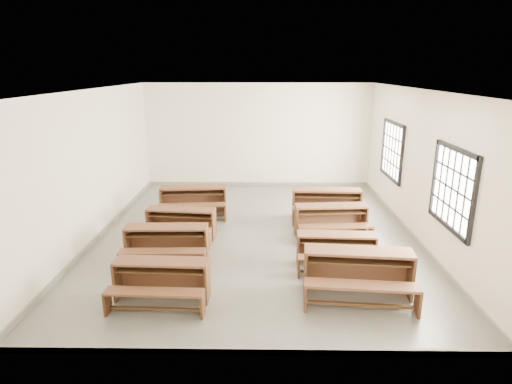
{
  "coord_description": "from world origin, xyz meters",
  "views": [
    {
      "loc": [
        0.13,
        -9.02,
        3.61
      ],
      "look_at": [
        0.0,
        0.0,
        1.0
      ],
      "focal_mm": 30.0,
      "sensor_mm": 36.0,
      "label": 1
    }
  ],
  "objects_px": {
    "desk_set_1": "(167,241)",
    "desk_set_5": "(336,248)",
    "desk_set_3": "(193,199)",
    "desk_set_7": "(326,202)",
    "desk_set_2": "(181,222)",
    "desk_set_0": "(161,278)",
    "desk_set_4": "(358,270)",
    "desk_set_6": "(331,218)"
  },
  "relations": [
    {
      "from": "desk_set_6",
      "to": "desk_set_7",
      "type": "relative_size",
      "value": 0.96
    },
    {
      "from": "desk_set_1",
      "to": "desk_set_5",
      "type": "bearing_deg",
      "value": -5.26
    },
    {
      "from": "desk_set_5",
      "to": "desk_set_7",
      "type": "relative_size",
      "value": 0.87
    },
    {
      "from": "desk_set_4",
      "to": "desk_set_5",
      "type": "bearing_deg",
      "value": 104.66
    },
    {
      "from": "desk_set_2",
      "to": "desk_set_3",
      "type": "bearing_deg",
      "value": 94.26
    },
    {
      "from": "desk_set_2",
      "to": "desk_set_5",
      "type": "bearing_deg",
      "value": -18.08
    },
    {
      "from": "desk_set_4",
      "to": "desk_set_5",
      "type": "xyz_separation_m",
      "value": [
        -0.18,
        1.05,
        -0.08
      ]
    },
    {
      "from": "desk_set_7",
      "to": "desk_set_4",
      "type": "bearing_deg",
      "value": -88.12
    },
    {
      "from": "desk_set_2",
      "to": "desk_set_4",
      "type": "relative_size",
      "value": 0.86
    },
    {
      "from": "desk_set_5",
      "to": "desk_set_7",
      "type": "height_order",
      "value": "desk_set_7"
    },
    {
      "from": "desk_set_1",
      "to": "desk_set_6",
      "type": "distance_m",
      "value": 3.63
    },
    {
      "from": "desk_set_0",
      "to": "desk_set_3",
      "type": "xyz_separation_m",
      "value": [
        -0.14,
        4.18,
        0.04
      ]
    },
    {
      "from": "desk_set_2",
      "to": "desk_set_6",
      "type": "bearing_deg",
      "value": 8.59
    },
    {
      "from": "desk_set_1",
      "to": "desk_set_5",
      "type": "xyz_separation_m",
      "value": [
        3.23,
        -0.21,
        -0.03
      ]
    },
    {
      "from": "desk_set_3",
      "to": "desk_set_5",
      "type": "xyz_separation_m",
      "value": [
        3.14,
        -2.93,
        -0.05
      ]
    },
    {
      "from": "desk_set_5",
      "to": "desk_set_6",
      "type": "height_order",
      "value": "desk_set_6"
    },
    {
      "from": "desk_set_6",
      "to": "desk_set_7",
      "type": "xyz_separation_m",
      "value": [
        0.06,
        1.13,
        0.02
      ]
    },
    {
      "from": "desk_set_0",
      "to": "desk_set_4",
      "type": "relative_size",
      "value": 0.85
    },
    {
      "from": "desk_set_5",
      "to": "desk_set_7",
      "type": "xyz_separation_m",
      "value": [
        0.2,
        2.69,
        0.06
      ]
    },
    {
      "from": "desk_set_1",
      "to": "desk_set_2",
      "type": "distance_m",
      "value": 1.17
    },
    {
      "from": "desk_set_0",
      "to": "desk_set_2",
      "type": "bearing_deg",
      "value": 96.09
    },
    {
      "from": "desk_set_1",
      "to": "desk_set_5",
      "type": "distance_m",
      "value": 3.23
    },
    {
      "from": "desk_set_1",
      "to": "desk_set_5",
      "type": "height_order",
      "value": "desk_set_1"
    },
    {
      "from": "desk_set_2",
      "to": "desk_set_0",
      "type": "bearing_deg",
      "value": -80.8
    },
    {
      "from": "desk_set_6",
      "to": "desk_set_1",
      "type": "bearing_deg",
      "value": -162.37
    },
    {
      "from": "desk_set_3",
      "to": "desk_set_7",
      "type": "relative_size",
      "value": 1.0
    },
    {
      "from": "desk_set_4",
      "to": "desk_set_6",
      "type": "relative_size",
      "value": 1.11
    },
    {
      "from": "desk_set_3",
      "to": "desk_set_6",
      "type": "height_order",
      "value": "desk_set_3"
    },
    {
      "from": "desk_set_0",
      "to": "desk_set_6",
      "type": "relative_size",
      "value": 0.94
    },
    {
      "from": "desk_set_3",
      "to": "desk_set_7",
      "type": "distance_m",
      "value": 3.35
    },
    {
      "from": "desk_set_3",
      "to": "desk_set_6",
      "type": "bearing_deg",
      "value": -27.5
    },
    {
      "from": "desk_set_3",
      "to": "desk_set_4",
      "type": "xyz_separation_m",
      "value": [
        3.31,
        -3.98,
        0.02
      ]
    },
    {
      "from": "desk_set_2",
      "to": "desk_set_3",
      "type": "height_order",
      "value": "desk_set_3"
    },
    {
      "from": "desk_set_0",
      "to": "desk_set_7",
      "type": "distance_m",
      "value": 5.08
    },
    {
      "from": "desk_set_1",
      "to": "desk_set_3",
      "type": "relative_size",
      "value": 0.93
    },
    {
      "from": "desk_set_1",
      "to": "desk_set_6",
      "type": "height_order",
      "value": "desk_set_6"
    },
    {
      "from": "desk_set_2",
      "to": "desk_set_4",
      "type": "height_order",
      "value": "desk_set_4"
    },
    {
      "from": "desk_set_3",
      "to": "desk_set_4",
      "type": "distance_m",
      "value": 5.18
    },
    {
      "from": "desk_set_6",
      "to": "desk_set_4",
      "type": "bearing_deg",
      "value": -93.59
    },
    {
      "from": "desk_set_2",
      "to": "desk_set_3",
      "type": "xyz_separation_m",
      "value": [
        0.03,
        1.55,
        0.04
      ]
    },
    {
      "from": "desk_set_1",
      "to": "desk_set_6",
      "type": "relative_size",
      "value": 0.97
    },
    {
      "from": "desk_set_3",
      "to": "desk_set_5",
      "type": "relative_size",
      "value": 1.15
    }
  ]
}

